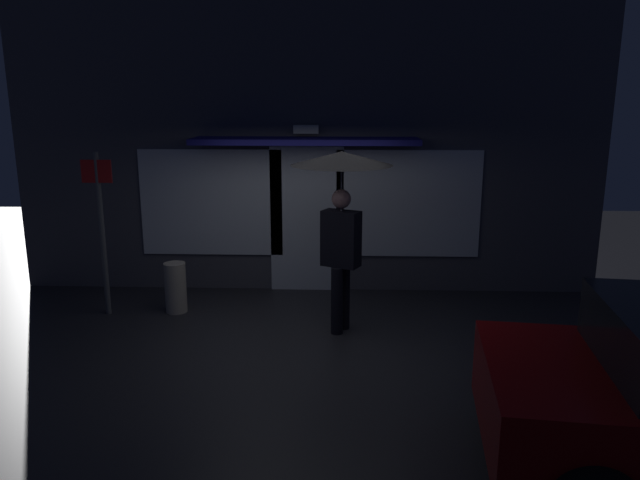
{
  "coord_description": "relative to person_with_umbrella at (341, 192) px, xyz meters",
  "views": [
    {
      "loc": [
        0.53,
        -6.79,
        2.93
      ],
      "look_at": [
        0.26,
        0.5,
        1.19
      ],
      "focal_mm": 34.16,
      "sensor_mm": 36.0,
      "label": 1
    }
  ],
  "objects": [
    {
      "name": "ground_plane",
      "position": [
        -0.52,
        -0.5,
        -1.79
      ],
      "size": [
        18.0,
        18.0,
        0.0
      ],
      "primitive_type": "plane",
      "color": "#26262B"
    },
    {
      "name": "building_facade",
      "position": [
        -0.52,
        1.83,
        0.32
      ],
      "size": [
        8.77,
        1.0,
        4.27
      ],
      "color": "#4C4C56",
      "rests_on": "ground"
    },
    {
      "name": "person_with_umbrella",
      "position": [
        0.0,
        0.0,
        0.0
      ],
      "size": [
        1.23,
        1.23,
        2.28
      ],
      "rotation": [
        0.0,
        0.0,
        2.69
      ],
      "color": "black",
      "rests_on": "ground"
    },
    {
      "name": "street_sign_post",
      "position": [
        -3.19,
        0.5,
        -0.53
      ],
      "size": [
        0.4,
        0.07,
        2.22
      ],
      "color": "#595B60",
      "rests_on": "ground"
    },
    {
      "name": "sidewalk_bollard",
      "position": [
        -2.27,
        0.62,
        -1.44
      ],
      "size": [
        0.29,
        0.29,
        0.7
      ],
      "primitive_type": "cylinder",
      "color": "#B2A899",
      "rests_on": "ground"
    }
  ]
}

